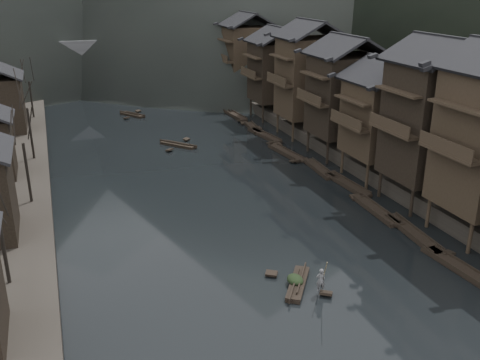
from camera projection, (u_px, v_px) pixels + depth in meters
name	position (u px, v px, depth m)	size (l,w,h in m)	color
water	(276.00, 264.00, 38.70)	(300.00, 300.00, 0.00)	black
right_bank	(379.00, 102.00, 84.64)	(40.00, 200.00, 1.80)	#2D2823
stilt_houses	(354.00, 82.00, 57.91)	(9.00, 67.60, 15.49)	black
bare_trees	(18.00, 133.00, 46.52)	(3.98, 63.13, 7.96)	black
moored_sampans	(279.00, 144.00, 65.94)	(3.24, 73.17, 0.47)	black
midriver_boats	(136.00, 107.00, 84.55)	(14.07, 45.13, 0.45)	black
stone_bridge	(124.00, 59.00, 100.20)	(40.00, 6.00, 9.00)	#4C4C4F
hero_sampan	(298.00, 283.00, 35.88)	(3.36, 4.38, 0.43)	black
cargo_heap	(295.00, 275.00, 35.81)	(1.05, 1.37, 0.63)	black
boatman	(321.00, 277.00, 34.59)	(0.61, 0.40, 1.67)	slate
bamboo_pole	(326.00, 240.00, 33.72)	(0.06, 0.06, 4.51)	#8C7A51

